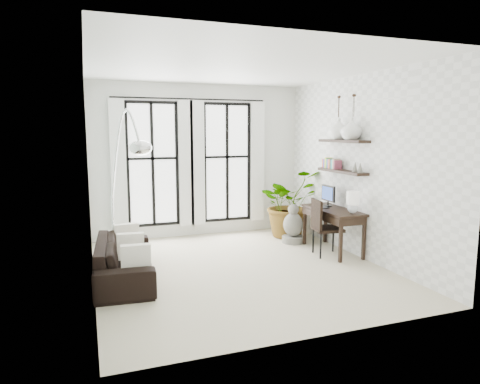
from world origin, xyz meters
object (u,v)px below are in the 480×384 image
sofa (124,259)px  buddha (293,226)px  desk_chair (323,224)px  arc_lamp (125,149)px  plant (289,203)px  desk (334,213)px

sofa → buddha: buddha is taller
desk_chair → buddha: 1.02m
sofa → arc_lamp: size_ratio=0.81×
plant → desk: bearing=-81.2°
sofa → desk_chair: desk_chair is taller
desk → arc_lamp: bearing=175.6°
sofa → desk_chair: bearing=-84.4°
arc_lamp → desk: bearing=-4.4°
arc_lamp → buddha: size_ratio=3.27×
plant → desk: 1.44m
desk → buddha: 1.06m
sofa → plant: size_ratio=1.45×
plant → desk: plant is taller
plant → desk_chair: (-0.06, -1.51, -0.13)m
plant → desk: size_ratio=1.04×
sofa → arc_lamp: arc_lamp is taller
sofa → desk: bearing=-83.2°
desk → sofa: bearing=-177.8°
plant → desk_chair: 1.51m
desk → buddha: desk is taller
desk → arc_lamp: 3.84m
buddha → plant: bearing=73.9°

